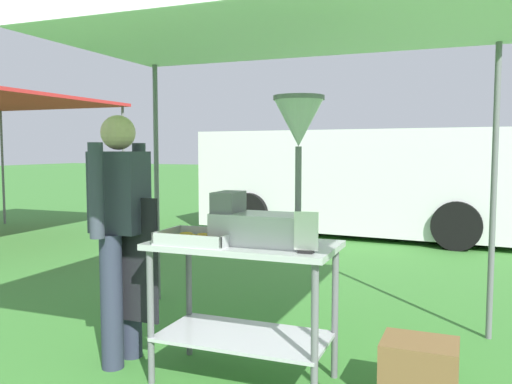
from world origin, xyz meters
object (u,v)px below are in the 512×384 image
(donut_fryer, at_px, (273,186))
(vendor, at_px, (121,226))
(van_white, at_px, (362,180))
(supply_crate, at_px, (419,372))
(donut_tray, at_px, (199,239))
(menu_sign, at_px, (306,236))
(stall_canopy, at_px, (250,25))
(donut_cart, at_px, (244,280))

(donut_fryer, relative_size, vendor, 0.53)
(van_white, bearing_deg, supply_crate, -76.93)
(donut_tray, height_order, supply_crate, donut_tray)
(donut_fryer, relative_size, menu_sign, 3.82)
(stall_canopy, bearing_deg, donut_fryer, -31.51)
(stall_canopy, xyz_separation_m, van_white, (-0.36, 5.86, -1.25))
(stall_canopy, xyz_separation_m, donut_tray, (-0.24, -0.21, -1.26))
(stall_canopy, height_order, van_white, stall_canopy)
(stall_canopy, height_order, supply_crate, stall_canopy)
(vendor, distance_m, supply_crate, 1.99)
(donut_fryer, height_order, menu_sign, donut_fryer)
(donut_cart, height_order, menu_sign, menu_sign)
(donut_fryer, bearing_deg, stall_canopy, 148.49)
(stall_canopy, height_order, vendor, stall_canopy)
(donut_tray, height_order, donut_fryer, donut_fryer)
(donut_tray, bearing_deg, menu_sign, -6.12)
(donut_tray, xyz_separation_m, menu_sign, (0.67, -0.07, 0.07))
(donut_tray, distance_m, van_white, 6.07)
(donut_tray, height_order, vendor, vendor)
(donut_tray, relative_size, donut_fryer, 0.52)
(donut_tray, xyz_separation_m, donut_fryer, (0.43, 0.09, 0.32))
(donut_tray, distance_m, menu_sign, 0.68)
(donut_tray, relative_size, vendor, 0.27)
(menu_sign, distance_m, van_white, 6.19)
(donut_fryer, height_order, vendor, donut_fryer)
(donut_fryer, bearing_deg, supply_crate, 8.07)
(donut_tray, height_order, menu_sign, menu_sign)
(stall_canopy, relative_size, menu_sign, 13.67)
(menu_sign, bearing_deg, donut_tray, 173.88)
(menu_sign, bearing_deg, vendor, 173.44)
(donut_fryer, distance_m, van_white, 6.01)
(vendor, height_order, supply_crate, vendor)
(donut_tray, xyz_separation_m, van_white, (-0.11, 6.07, 0.01))
(menu_sign, xyz_separation_m, supply_crate, (0.57, 0.28, -0.76))
(stall_canopy, distance_m, vendor, 1.49)
(donut_tray, xyz_separation_m, supply_crate, (1.25, 0.20, -0.69))
(donut_tray, xyz_separation_m, vendor, (-0.60, 0.07, 0.04))
(donut_cart, relative_size, menu_sign, 4.98)
(van_white, bearing_deg, donut_tray, -88.91)
(donut_cart, xyz_separation_m, vendor, (-0.84, -0.04, 0.29))
(stall_canopy, xyz_separation_m, supply_crate, (1.01, -0.00, -1.95))
(donut_fryer, relative_size, van_white, 0.16)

